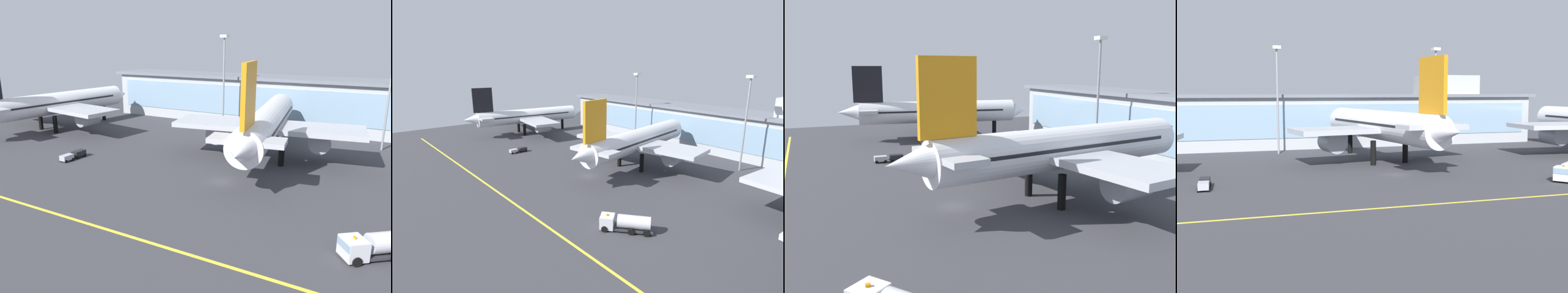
{
  "view_description": "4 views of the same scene",
  "coord_description": "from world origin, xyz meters",
  "views": [
    {
      "loc": [
        24.47,
        -53.25,
        22.56
      ],
      "look_at": [
        -7.86,
        5.39,
        3.7
      ],
      "focal_mm": 34.13,
      "sensor_mm": 36.0,
      "label": 1
    },
    {
      "loc": [
        58.39,
        -48.95,
        28.07
      ],
      "look_at": [
        -9.07,
        7.49,
        4.67
      ],
      "focal_mm": 29.32,
      "sensor_mm": 36.0,
      "label": 2
    },
    {
      "loc": [
        52.92,
        -17.79,
        18.76
      ],
      "look_at": [
        -8.71,
        7.43,
        6.28
      ],
      "focal_mm": 39.46,
      "sensor_mm": 36.0,
      "label": 3
    },
    {
      "loc": [
        -28.72,
        -76.81,
        13.99
      ],
      "look_at": [
        -0.26,
        13.47,
        3.44
      ],
      "focal_mm": 44.71,
      "sensor_mm": 36.0,
      "label": 4
    }
  ],
  "objects": [
    {
      "name": "taxiway_centreline_stripe",
      "position": [
        0.0,
        -22.0,
        0.01
      ],
      "size": [
        144.0,
        0.5,
        0.01
      ],
      "primitive_type": "cube",
      "color": "yellow",
      "rests_on": "ground"
    },
    {
      "name": "ground_plane",
      "position": [
        0.0,
        0.0,
        0.0
      ],
      "size": [
        180.0,
        180.0,
        0.0
      ],
      "primitive_type": "plane",
      "color": "#38383D"
    },
    {
      "name": "apron_light_mast_west",
      "position": [
        -15.97,
        35.19,
        15.88
      ],
      "size": [
        1.8,
        1.8,
        24.39
      ],
      "color": "gray",
      "rests_on": "ground"
    },
    {
      "name": "terminal_building",
      "position": [
        1.65,
        47.65,
        7.29
      ],
      "size": [
        113.05,
        14.0,
        18.73
      ],
      "color": "#ADB2B7",
      "rests_on": "ground"
    },
    {
      "name": "baggage_tug_near",
      "position": [
        -31.12,
        -2.97,
        0.79
      ],
      "size": [
        1.82,
        5.64,
        1.4
      ],
      "rotation": [
        0.0,
        0.0,
        1.55
      ],
      "color": "black",
      "rests_on": "ground"
    },
    {
      "name": "apron_light_mast_centre",
      "position": [
        22.48,
        33.91,
        16.16
      ],
      "size": [
        1.8,
        1.8,
        24.9
      ],
      "color": "gray",
      "rests_on": "ground"
    },
    {
      "name": "airliner_near_right",
      "position": [
        2.41,
        15.38,
        7.31
      ],
      "size": [
        37.26,
        51.41,
        19.93
      ],
      "rotation": [
        0.0,
        0.0,
        1.73
      ],
      "color": "black",
      "rests_on": "ground"
    },
    {
      "name": "fuel_tanker_truck",
      "position": [
        24.58,
        -12.53,
        1.51
      ],
      "size": [
        8.63,
        7.47,
        2.9
      ],
      "rotation": [
        0.0,
        0.0,
        3.8
      ],
      "color": "black",
      "rests_on": "ground"
    }
  ]
}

